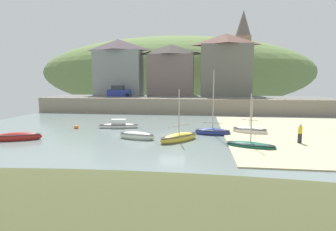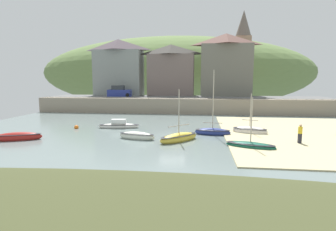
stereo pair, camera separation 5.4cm
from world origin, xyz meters
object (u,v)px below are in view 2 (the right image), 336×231
at_px(sailboat_nearest_shore, 179,138).
at_px(person_near_water, 300,133).
at_px(waterfront_building_centre, 171,70).
at_px(parked_car_near_slipway, 119,92).
at_px(mooring_buoy, 76,127).
at_px(waterfront_building_left, 119,67).
at_px(sailboat_blue_trim, 137,136).
at_px(sailboat_far_left, 213,132).
at_px(rowboat_small_beached, 17,137).
at_px(sailboat_tall_mast, 250,145).
at_px(motorboat_with_cabin, 250,130).
at_px(sailboat_white_hull, 119,125).
at_px(church_with_spire, 243,52).
at_px(waterfront_building_right, 226,65).

distance_m(sailboat_nearest_shore, person_near_water, 10.24).
relative_size(waterfront_building_centre, person_near_water, 5.86).
xyz_separation_m(sailboat_nearest_shore, parked_car_near_slipway, (-12.52, 22.91, 2.90)).
bearing_deg(mooring_buoy, parked_car_near_slipway, 92.21).
bearing_deg(waterfront_building_left, sailboat_blue_trim, -69.72).
xyz_separation_m(sailboat_nearest_shore, sailboat_far_left, (3.10, 3.23, -0.01)).
xyz_separation_m(sailboat_far_left, parked_car_near_slipway, (-15.62, 19.67, 2.91)).
height_order(rowboat_small_beached, sailboat_tall_mast, sailboat_tall_mast).
height_order(rowboat_small_beached, mooring_buoy, rowboat_small_beached).
bearing_deg(waterfront_building_left, sailboat_tall_mast, -55.76).
height_order(sailboat_blue_trim, motorboat_with_cabin, motorboat_with_cabin).
height_order(sailboat_white_hull, motorboat_with_cabin, motorboat_with_cabin).
relative_size(motorboat_with_cabin, person_near_water, 2.63).
bearing_deg(waterfront_building_centre, rowboat_small_beached, -110.45).
xyz_separation_m(sailboat_white_hull, rowboat_small_beached, (-7.26, -6.90, -0.00)).
bearing_deg(parked_car_near_slipway, motorboat_with_cabin, -46.96).
bearing_deg(motorboat_with_cabin, church_with_spire, 102.55).
xyz_separation_m(sailboat_white_hull, sailboat_blue_trim, (3.32, -5.15, -0.01)).
xyz_separation_m(waterfront_building_right, sailboat_tall_mast, (-0.48, -29.06, -7.90)).
relative_size(sailboat_blue_trim, sailboat_far_left, 0.55).
relative_size(sailboat_tall_mast, mooring_buoy, 8.77).
xyz_separation_m(sailboat_blue_trim, rowboat_small_beached, (-10.58, -1.75, 0.01)).
xyz_separation_m(waterfront_building_left, sailboat_tall_mast, (19.77, -29.06, -7.58)).
distance_m(waterfront_building_right, sailboat_tall_mast, 30.11).
relative_size(sailboat_blue_trim, parked_car_near_slipway, 0.86).
relative_size(waterfront_building_right, rowboat_small_beached, 2.68).
relative_size(motorboat_with_cabin, sailboat_tall_mast, 1.01).
bearing_deg(sailboat_nearest_shore, waterfront_building_centre, 51.13).
bearing_deg(sailboat_white_hull, sailboat_blue_trim, -65.77).
distance_m(sailboat_white_hull, motorboat_with_cabin, 14.14).
bearing_deg(sailboat_nearest_shore, sailboat_white_hull, 96.10).
xyz_separation_m(sailboat_far_left, rowboat_small_beached, (-17.58, -4.65, -0.01)).
height_order(sailboat_blue_trim, mooring_buoy, sailboat_blue_trim).
bearing_deg(waterfront_building_right, person_near_water, -81.97).
relative_size(waterfront_building_left, sailboat_white_hull, 2.27).
bearing_deg(mooring_buoy, sailboat_blue_trim, -28.29).
distance_m(waterfront_building_left, sailboat_blue_trim, 29.82).
bearing_deg(church_with_spire, rowboat_small_beached, -126.65).
xyz_separation_m(waterfront_building_left, waterfront_building_right, (20.26, 0.00, 0.32)).
height_order(waterfront_building_left, waterfront_building_right, waterfront_building_right).
bearing_deg(sailboat_far_left, mooring_buoy, -179.65).
xyz_separation_m(waterfront_building_left, sailboat_white_hull, (6.68, -21.91, -7.51)).
distance_m(waterfront_building_left, motorboat_with_cabin, 32.00).
distance_m(parked_car_near_slipway, person_near_water, 32.30).
xyz_separation_m(waterfront_building_right, motorboat_with_cabin, (0.51, -23.16, -7.82)).
xyz_separation_m(sailboat_white_hull, parked_car_near_slipway, (-5.31, 17.41, 2.92)).
bearing_deg(sailboat_blue_trim, sailboat_white_hull, 134.87).
xyz_separation_m(waterfront_building_centre, sailboat_tall_mast, (9.61, -29.06, -7.01)).
bearing_deg(church_with_spire, sailboat_blue_trim, -114.00).
height_order(waterfront_building_right, person_near_water, waterfront_building_right).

